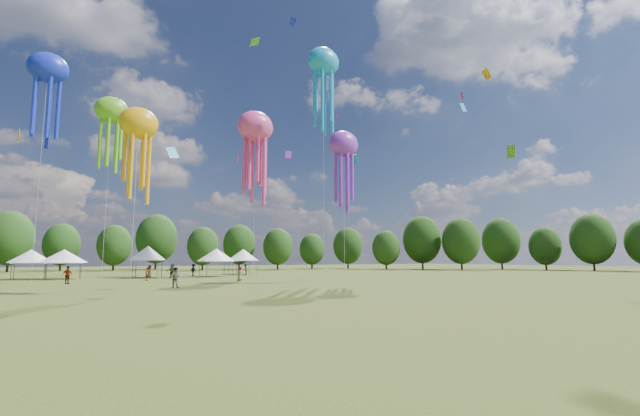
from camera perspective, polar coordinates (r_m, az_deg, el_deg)
ground at (r=17.09m, az=25.77°, el=-14.87°), size 300.00×300.00×0.00m
spectator_near at (r=40.46m, az=-18.94°, el=-8.85°), size 1.10×1.02×1.82m
spectators_far at (r=60.81m, az=-18.11°, el=-8.11°), size 25.62×18.66×1.85m
festival_tents at (r=65.85m, az=-21.76°, el=-5.90°), size 34.63×11.00×4.40m
show_kites at (r=55.77m, az=-10.66°, el=11.60°), size 36.40×24.96×31.96m
small_kites at (r=60.71m, az=-13.21°, el=19.83°), size 76.34×70.83×44.41m
treeline at (r=72.76m, az=-22.92°, el=-3.18°), size 201.57×95.24×13.43m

